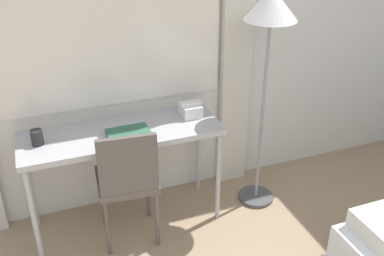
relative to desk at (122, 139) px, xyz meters
name	(u,v)px	position (x,y,z in m)	size (l,w,h in m)	color
wall_back_with_window	(163,30)	(0.42, 0.32, 0.65)	(5.52, 0.13, 2.70)	silver
desk	(122,139)	(0.00, 0.00, 0.00)	(1.38, 0.49, 0.78)	#B2B2B7
desk_chair	(127,178)	(-0.03, -0.22, -0.18)	(0.44, 0.44, 0.91)	#59514C
standing_lamp	(270,25)	(1.04, -0.10, 0.73)	(0.36, 0.36, 1.68)	#4C4C51
telephone	(190,109)	(0.53, 0.06, 0.12)	(0.16, 0.16, 0.11)	white
book	(128,132)	(0.04, -0.06, 0.08)	(0.29, 0.18, 0.02)	#33664C
mug	(37,138)	(-0.55, 0.01, 0.12)	(0.08, 0.08, 0.10)	#262628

